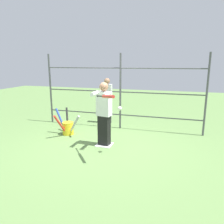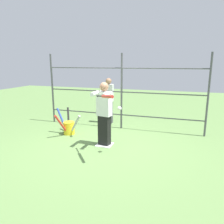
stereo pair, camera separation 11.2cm
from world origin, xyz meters
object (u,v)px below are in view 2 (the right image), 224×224
Objects in this scene: batter at (104,112)px; softball_in_flight at (119,108)px; baseball_bat_swinging at (106,96)px; bat_bucket at (69,127)px; bystander_behind_fence at (109,100)px.

batter is 17.27× the size of softball_in_flight.
softball_in_flight is at bearing 140.60° from batter.
baseball_bat_swinging is at bearing 66.23° from softball_in_flight.
softball_in_flight is 2.30m from bat_bucket.
bat_bucket is 0.59× the size of bystander_behind_fence.
batter reaches higher than softball_in_flight.
batter is 1.75× the size of bat_bucket.
softball_in_flight reaches higher than bat_bucket.
softball_in_flight is (-0.18, -0.40, -0.33)m from baseball_bat_swinging.
softball_in_flight is 2.80m from bystander_behind_fence.
softball_in_flight is at bearing 152.95° from bat_bucket.
bystander_behind_fence is (0.97, -2.94, -0.61)m from baseball_bat_swinging.
baseball_bat_swinging is at bearing 108.28° from bystander_behind_fence.
bystander_behind_fence is at bearing -73.79° from batter.
bat_bucket is (1.89, -0.97, -0.89)m from softball_in_flight.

